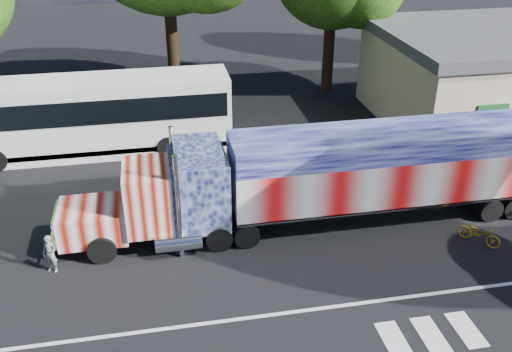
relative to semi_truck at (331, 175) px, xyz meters
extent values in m
plane|color=black|center=(-2.81, -2.01, -2.15)|extent=(100.00, 100.00, 0.00)
cube|color=silver|center=(-2.81, -5.01, -2.15)|extent=(30.00, 0.15, 0.01)
cube|color=silver|center=(-0.01, -6.81, -2.15)|extent=(0.70, 1.60, 0.01)
cube|color=silver|center=(1.19, -6.81, -2.15)|extent=(0.70, 1.60, 0.01)
cube|color=silver|center=(2.39, -6.81, -2.15)|extent=(0.70, 1.60, 0.01)
cube|color=black|center=(-6.13, 0.00, -1.49)|extent=(8.56, 0.95, 0.29)
cube|color=tan|center=(-9.18, 0.00, -1.01)|extent=(2.47, 2.09, 1.24)
cube|color=silver|center=(-10.46, 0.00, -1.01)|extent=(0.11, 1.81, 1.10)
cube|color=silver|center=(-10.65, 0.00, -1.63)|extent=(0.29, 2.38, 0.34)
cube|color=tan|center=(-7.08, 0.00, -0.16)|extent=(1.71, 2.38, 2.38)
cube|color=black|center=(-7.89, 0.00, 0.27)|extent=(0.06, 2.00, 0.86)
cube|color=#464F7D|center=(-5.18, 0.00, -0.06)|extent=(2.09, 2.38, 2.76)
cube|color=#464F7D|center=(-5.18, 0.00, 1.51)|extent=(1.71, 2.28, 0.48)
cylinder|color=silver|center=(-6.04, 1.26, -0.06)|extent=(0.19, 0.19, 4.19)
cylinder|color=silver|center=(-6.04, -1.26, -0.06)|extent=(0.19, 0.19, 4.19)
cylinder|color=silver|center=(-6.13, 1.24, -1.54)|extent=(1.71, 0.63, 0.63)
cylinder|color=silver|center=(-6.13, -1.24, -1.54)|extent=(1.71, 0.63, 0.63)
cylinder|color=black|center=(-8.89, -1.05, -1.63)|extent=(1.05, 0.33, 1.05)
cylinder|color=black|center=(-8.89, 1.05, -1.63)|extent=(1.05, 0.33, 1.05)
cylinder|color=black|center=(-4.61, -1.00, -1.66)|extent=(0.99, 0.52, 0.99)
cylinder|color=black|center=(-4.61, 1.00, -1.66)|extent=(0.99, 0.52, 0.99)
cylinder|color=black|center=(-3.56, -1.00, -1.66)|extent=(0.99, 0.52, 0.99)
cylinder|color=black|center=(-3.56, 1.00, -1.66)|extent=(0.99, 0.52, 0.99)
cube|color=black|center=(2.43, 0.00, -1.25)|extent=(12.37, 1.05, 0.29)
cube|color=#D17171|center=(2.43, 0.00, -0.16)|extent=(12.75, 2.47, 1.90)
cube|color=#4A4D97|center=(2.43, 0.00, 1.27)|extent=(12.75, 2.47, 0.95)
cube|color=silver|center=(2.43, 0.00, -1.11)|extent=(12.75, 2.47, 0.11)
cylinder|color=black|center=(6.52, -1.00, -1.66)|extent=(0.99, 0.52, 0.99)
cylinder|color=black|center=(6.52, 1.00, -1.66)|extent=(0.99, 0.52, 0.99)
cylinder|color=black|center=(7.57, -1.00, -1.66)|extent=(0.99, 0.52, 0.99)
cylinder|color=black|center=(7.57, 1.00, -1.66)|extent=(0.99, 0.52, 0.99)
cube|color=white|center=(-9.33, 8.79, -0.25)|extent=(13.04, 2.83, 3.80)
cube|color=black|center=(-9.33, 8.79, 0.45)|extent=(12.61, 2.89, 1.20)
cube|color=black|center=(-9.33, 8.79, -1.67)|extent=(13.04, 2.83, 0.27)
cylinder|color=black|center=(-14.22, 10.15, -1.61)|extent=(1.09, 0.33, 1.09)
cylinder|color=black|center=(-6.07, 7.43, -1.61)|extent=(1.09, 0.33, 1.09)
cylinder|color=black|center=(-6.07, 10.15, -1.61)|extent=(1.09, 0.33, 1.09)
cylinder|color=black|center=(-5.09, 7.43, -1.61)|extent=(1.09, 0.33, 1.09)
cylinder|color=black|center=(-5.09, 10.15, -1.61)|extent=(1.09, 0.33, 1.09)
cube|color=#1E5926|center=(9.19, 3.95, 0.25)|extent=(1.60, 0.08, 1.20)
imported|color=slate|center=(-10.65, -1.26, -1.43)|extent=(0.62, 0.53, 1.46)
imported|color=gold|center=(5.23, -2.51, -1.72)|extent=(1.50, 1.63, 0.87)
cylinder|color=black|center=(-5.16, 15.48, 2.02)|extent=(0.70, 0.70, 8.35)
cylinder|color=black|center=(4.71, 15.62, 0.94)|extent=(0.70, 0.70, 6.19)
camera|label=1|loc=(-6.60, -18.82, 10.38)|focal=40.00mm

